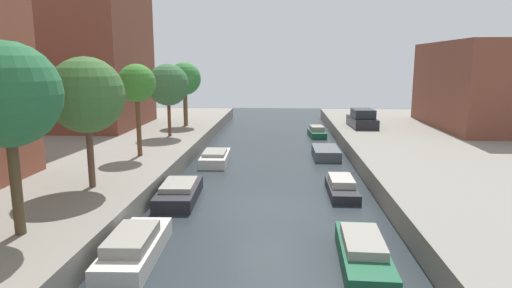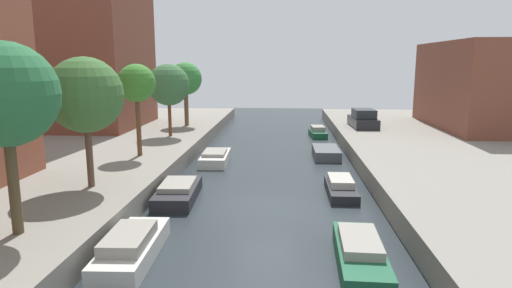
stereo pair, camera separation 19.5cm
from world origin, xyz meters
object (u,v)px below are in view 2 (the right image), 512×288
street_tree_3 (137,84)px  moored_boat_right_4 (326,153)px  street_tree_4 (169,85)px  moored_boat_right_5 (318,132)px  moored_boat_right_2 (360,254)px  parked_car (363,120)px  moored_boat_left_3 (178,192)px  moored_boat_left_4 (215,157)px  moored_boat_left_2 (132,247)px  street_tree_5 (186,79)px  street_tree_1 (4,95)px  street_tree_2 (85,95)px  low_block_right (502,85)px  moored_boat_right_3 (341,187)px

street_tree_3 → moored_boat_right_4: street_tree_3 is taller
street_tree_4 → moored_boat_right_5: street_tree_4 is taller
moored_boat_right_2 → moored_boat_right_5: (0.37, 24.18, -0.01)m
street_tree_3 → parked_car: bearing=39.7°
street_tree_3 → street_tree_4: street_tree_3 is taller
moored_boat_left_3 → moored_boat_right_4: size_ratio=1.25×
moored_boat_right_2 → moored_boat_left_4: bearing=116.0°
moored_boat_left_2 → moored_boat_right_2: 7.21m
street_tree_5 → moored_boat_right_2: 25.80m
street_tree_1 → parked_car: size_ratio=1.38×
street_tree_3 → moored_boat_right_5: size_ratio=1.61×
moored_boat_right_2 → parked_car: bearing=80.3°
street_tree_2 → parked_car: 23.68m
low_block_right → moored_boat_left_4: 23.96m
moored_boat_left_4 → street_tree_2: bearing=-113.1°
street_tree_1 → parked_car: (14.52, 23.67, -3.64)m
low_block_right → parked_car: bearing=-177.5°
street_tree_2 → moored_boat_right_5: (10.96, 19.50, -4.50)m
street_tree_2 → low_block_right: bearing=36.7°
street_tree_4 → street_tree_2: bearing=-90.0°
street_tree_4 → moored_boat_left_2: 18.62m
moored_boat_left_4 → moored_boat_right_3: (7.03, -6.14, -0.03)m
moored_boat_right_3 → moored_boat_right_2: bearing=-92.4°
moored_boat_right_2 → moored_boat_right_4: size_ratio=1.30×
street_tree_3 → moored_boat_right_2: 15.98m
moored_boat_left_2 → moored_boat_left_3: bearing=90.3°
street_tree_3 → street_tree_4: bearing=90.0°
street_tree_4 → moored_boat_left_3: 12.74m
low_block_right → street_tree_4: bearing=-167.1°
low_block_right → moored_boat_left_2: (-21.98, -23.63, -3.98)m
street_tree_2 → street_tree_4: bearing=90.0°
street_tree_1 → moored_boat_right_5: (10.96, 24.74, -4.89)m
low_block_right → moored_boat_right_5: bearing=177.6°
street_tree_1 → low_block_right: bearing=43.6°
moored_boat_right_4 → street_tree_4: bearing=170.1°
moored_boat_left_2 → moored_boat_left_4: 13.84m
moored_boat_left_4 → street_tree_1: bearing=-105.1°
street_tree_4 → moored_boat_right_5: bearing=30.4°
low_block_right → moored_boat_right_2: (-14.77, -23.57, -4.02)m
low_block_right → street_tree_5: low_block_right is taller
moored_boat_left_3 → moored_boat_left_4: bearing=86.0°
parked_car → moored_boat_right_3: bearing=-103.1°
street_tree_1 → parked_car: bearing=58.5°
street_tree_5 → parked_car: 14.87m
street_tree_3 → street_tree_5: size_ratio=0.98×
street_tree_1 → street_tree_4: (-0.00, 18.33, -0.63)m
moored_boat_left_2 → street_tree_2: bearing=125.5°
low_block_right → moored_boat_right_5: (-14.40, 0.61, -4.03)m
street_tree_2 → moored_boat_right_2: street_tree_2 is taller
street_tree_5 → moored_boat_left_2: size_ratio=1.20×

